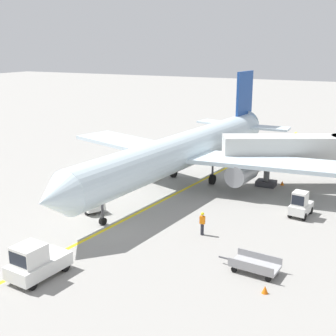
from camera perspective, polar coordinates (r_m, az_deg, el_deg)
The scene contains 14 objects.
ground_plane at distance 33.59m, azimuth -7.81°, elevation -7.68°, with size 300.00×300.00×0.00m, color gray.
taxi_line_yellow at distance 37.26m, azimuth -2.81°, elevation -5.18°, with size 0.30×80.00×0.01m, color yellow.
airliner at distance 42.74m, azimuth 2.21°, elevation 2.30°, with size 28.45×35.34×10.10m.
jet_bridge at distance 44.06m, azimuth 16.55°, elevation 2.23°, with size 12.63×8.03×4.85m.
pushback_tug at distance 27.48m, azimuth -16.38°, elevation -11.36°, with size 2.25×3.77×2.20m.
baggage_tug_near_wing at distance 36.85m, azimuth 16.42°, elevation -4.53°, with size 1.59×2.54×2.10m.
belt_loader_forward_hold at distance 37.72m, azimuth -10.29°, elevation -3.91°, with size 4.98×3.53×2.59m.
baggage_cart_loaded at distance 27.71m, azimuth 10.90°, elevation -11.98°, with size 3.81×1.79×0.94m.
ground_crew_marshaller at distance 32.11m, azimuth 4.36°, elevation -6.93°, with size 0.36×0.24×1.70m.
safety_cone_nose_left at distance 44.66m, azimuth 14.25°, elevation -1.84°, with size 0.36×0.36×0.44m, color orange.
safety_cone_nose_right at distance 48.29m, azimuth -4.60°, elevation -0.12°, with size 0.36×0.36×0.44m, color orange.
safety_cone_wingtip_left at distance 41.30m, azimuth 16.48°, elevation -3.42°, with size 0.36×0.36×0.44m, color orange.
safety_cone_wingtip_right at distance 25.86m, azimuth 12.16°, elevation -14.80°, with size 0.36×0.36×0.44m, color orange.
safety_cone_tail_area at distance 53.36m, azimuth -7.48°, elevation 1.29°, with size 0.36×0.36×0.44m, color orange.
Camera 1 is at (17.80, -25.31, 13.06)m, focal length 48.19 mm.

